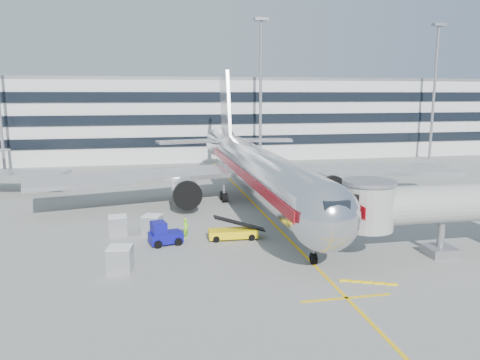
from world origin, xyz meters
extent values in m
plane|color=gray|center=(0.00, 0.00, 0.00)|extent=(180.00, 180.00, 0.00)
cube|color=yellow|center=(0.00, 10.00, 0.01)|extent=(0.25, 70.00, 0.01)
cube|color=yellow|center=(0.00, -14.00, 0.01)|extent=(6.00, 0.25, 0.01)
cylinder|color=silver|center=(0.00, 8.00, 4.20)|extent=(5.00, 36.00, 5.00)
sphere|color=silver|center=(0.00, -10.00, 4.20)|extent=(5.00, 5.00, 5.00)
cone|color=silver|center=(0.00, 31.00, 4.80)|extent=(5.00, 10.00, 5.00)
cube|color=black|center=(0.00, -11.50, 5.33)|extent=(1.80, 1.20, 0.90)
cube|color=#B7B7BC|center=(13.00, 13.50, 3.40)|extent=(24.95, 12.07, 0.50)
cube|color=#B7B7BC|center=(-13.00, 13.50, 3.40)|extent=(24.95, 12.07, 0.50)
cylinder|color=#99999E|center=(8.00, 10.00, 2.20)|extent=(3.00, 4.20, 3.00)
cylinder|color=#99999E|center=(-8.00, 10.00, 2.20)|extent=(3.00, 4.20, 3.00)
cylinder|color=black|center=(8.00, 8.00, 2.20)|extent=(3.10, 0.50, 3.10)
cylinder|color=black|center=(-8.00, 8.00, 2.20)|extent=(3.10, 0.50, 3.10)
cube|color=#B7B7BC|center=(0.00, 31.50, 9.20)|extent=(0.45, 9.39, 13.72)
cube|color=#B7B7BC|center=(5.50, 32.00, 5.40)|extent=(10.41, 4.94, 0.35)
cube|color=#B7B7BC|center=(-5.50, 32.00, 5.40)|extent=(10.41, 4.94, 0.35)
cylinder|color=gray|center=(0.00, -8.00, 0.90)|extent=(0.24, 0.24, 1.80)
cylinder|color=black|center=(0.00, -8.00, 0.45)|extent=(0.35, 0.90, 0.90)
cylinder|color=gray|center=(3.20, 14.00, 1.00)|extent=(0.30, 0.30, 2.00)
cylinder|color=gray|center=(-3.20, 14.00, 1.00)|extent=(0.30, 0.30, 2.00)
cube|color=#AB0C17|center=(2.52, 8.00, 4.50)|extent=(0.06, 38.00, 0.90)
cube|color=#AB0C17|center=(-2.52, 8.00, 4.50)|extent=(0.06, 38.00, 0.90)
cylinder|color=#A8A8A3|center=(10.50, -8.00, 4.20)|extent=(13.00, 3.00, 3.00)
cylinder|color=#A8A8A3|center=(4.20, -8.00, 4.20)|extent=(3.80, 3.80, 3.40)
cylinder|color=gray|center=(4.20, -8.00, 6.10)|extent=(4.00, 4.00, 0.30)
cube|color=black|center=(2.90, -8.00, 4.20)|extent=(1.40, 2.60, 2.60)
cylinder|color=gray|center=(10.50, -8.00, 1.60)|extent=(0.56, 0.56, 3.20)
cube|color=gray|center=(10.50, -8.00, 0.35)|extent=(2.20, 2.20, 0.70)
cylinder|color=black|center=(9.60, -8.00, 0.35)|extent=(0.35, 0.70, 0.70)
cylinder|color=black|center=(11.40, -8.00, 0.35)|extent=(0.35, 0.70, 0.70)
cube|color=silver|center=(0.00, 58.00, 7.50)|extent=(150.00, 24.00, 15.00)
cube|color=black|center=(0.00, 45.90, 4.00)|extent=(150.00, 0.30, 1.80)
cube|color=black|center=(0.00, 45.90, 8.00)|extent=(150.00, 0.30, 1.80)
cube|color=black|center=(0.00, 45.90, 12.00)|extent=(150.00, 0.30, 1.80)
cube|color=gray|center=(0.00, 58.00, 15.30)|extent=(150.00, 24.00, 0.60)
cylinder|color=gray|center=(8.00, 42.00, 12.50)|extent=(0.50, 0.50, 25.00)
cube|color=gray|center=(8.00, 42.00, 25.20)|extent=(2.40, 1.20, 0.50)
cylinder|color=gray|center=(42.00, 42.00, 12.50)|extent=(0.50, 0.50, 25.00)
cube|color=gray|center=(42.00, 42.00, 25.20)|extent=(2.40, 1.20, 0.50)
cube|color=yellow|center=(-4.81, -0.75, 0.53)|extent=(4.32, 1.70, 0.68)
cube|color=black|center=(-4.81, -0.75, 1.41)|extent=(4.51, 1.22, 1.49)
cylinder|color=black|center=(-6.34, -0.01, 0.29)|extent=(0.59, 0.29, 0.58)
cylinder|color=black|center=(-6.39, -1.37, 0.29)|extent=(0.59, 0.29, 0.58)
cylinder|color=black|center=(-3.24, -0.12, 0.29)|extent=(0.59, 0.29, 0.58)
cylinder|color=black|center=(-3.28, -1.48, 0.29)|extent=(0.59, 0.29, 0.58)
cube|color=#0C0B7F|center=(-10.66, -1.08, 0.63)|extent=(2.99, 2.13, 0.87)
cube|color=#0C0B7F|center=(-11.22, -1.22, 1.50)|extent=(1.47, 1.68, 1.06)
cube|color=black|center=(-11.22, -1.22, 1.84)|extent=(1.33, 1.47, 0.10)
cylinder|color=black|center=(-11.67, -0.58, 0.34)|extent=(0.73, 0.44, 0.68)
cylinder|color=black|center=(-11.34, -1.99, 0.34)|extent=(0.73, 0.44, 0.68)
cylinder|color=black|center=(-9.98, -0.17, 0.34)|extent=(0.73, 0.44, 0.68)
cylinder|color=black|center=(-9.64, -1.58, 0.34)|extent=(0.73, 0.44, 0.68)
cube|color=#ADAFB5|center=(-14.80, 2.73, 0.83)|extent=(1.74, 1.74, 1.66)
cube|color=white|center=(-14.80, 2.73, 1.68)|extent=(1.74, 1.74, 0.06)
cube|color=#ADAFB5|center=(-11.72, 2.27, 0.84)|extent=(2.14, 2.14, 1.68)
cube|color=white|center=(-11.72, 2.27, 1.70)|extent=(2.14, 2.14, 0.06)
cube|color=#ADAFB5|center=(-14.11, -6.51, 0.87)|extent=(1.93, 1.93, 1.74)
cube|color=white|center=(-14.11, -6.51, 1.77)|extent=(1.93, 1.93, 0.07)
imported|color=#83F91A|center=(-8.83, 0.34, 0.90)|extent=(0.72, 0.79, 1.80)
camera|label=1|loc=(-11.86, -39.59, 12.58)|focal=35.00mm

